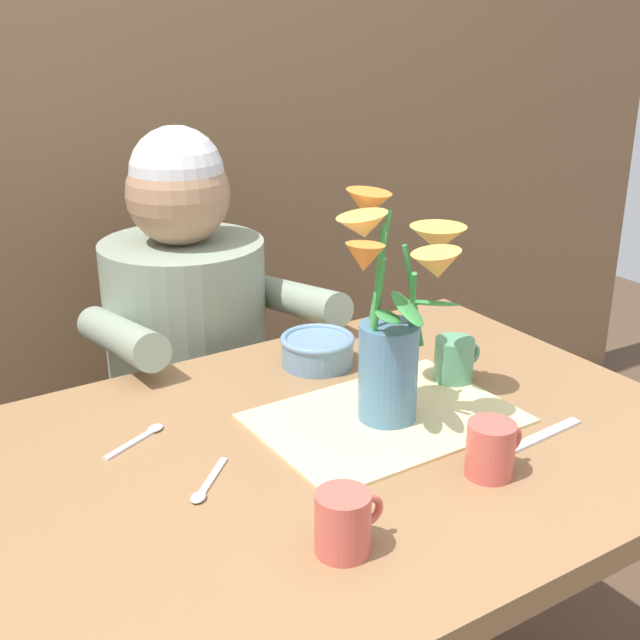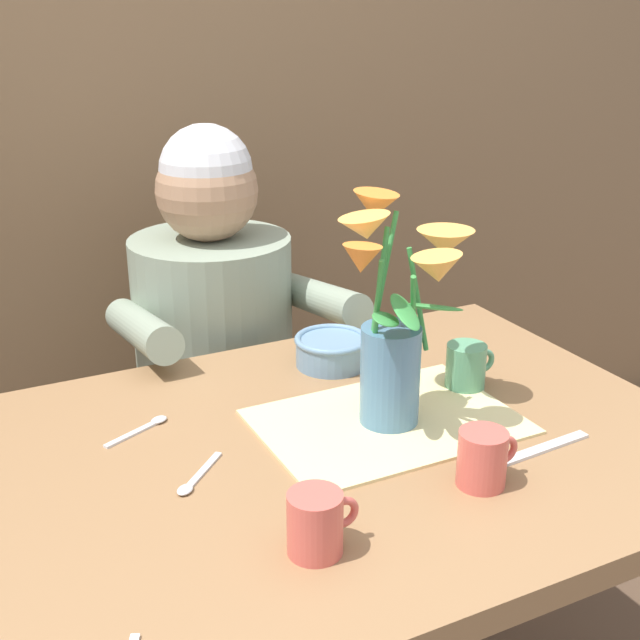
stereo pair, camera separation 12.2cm
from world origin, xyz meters
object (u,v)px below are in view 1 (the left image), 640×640
(dinner_knife, at_px, (537,438))
(coffee_cup, at_px, (344,522))
(flower_vase, at_px, (394,315))
(ceramic_mug, at_px, (491,449))
(ceramic_bowl, at_px, (318,349))
(seated_person, at_px, (191,391))
(tea_cup, at_px, (455,360))

(dinner_knife, xyz_separation_m, coffee_cup, (-0.40, -0.06, 0.04))
(flower_vase, distance_m, ceramic_mug, 0.25)
(ceramic_bowl, relative_size, dinner_knife, 0.72)
(dinner_knife, bearing_deg, ceramic_mug, -170.01)
(seated_person, bearing_deg, coffee_cup, -99.97)
(dinner_knife, bearing_deg, ceramic_bowl, 103.37)
(flower_vase, height_order, dinner_knife, flower_vase)
(flower_vase, xyz_separation_m, ceramic_mug, (0.01, -0.21, -0.14))
(ceramic_mug, height_order, coffee_cup, same)
(seated_person, relative_size, ceramic_bowl, 8.35)
(seated_person, distance_m, tea_cup, 0.65)
(ceramic_bowl, height_order, ceramic_mug, ceramic_mug)
(seated_person, xyz_separation_m, coffee_cup, (-0.17, -0.84, 0.22))
(seated_person, bearing_deg, dinner_knife, -72.12)
(ceramic_bowl, relative_size, coffee_cup, 1.46)
(flower_vase, height_order, tea_cup, flower_vase)
(ceramic_mug, xyz_separation_m, coffee_cup, (-0.27, -0.03, 0.00))
(ceramic_bowl, distance_m, dinner_knife, 0.43)
(flower_vase, relative_size, coffee_cup, 3.80)
(dinner_knife, bearing_deg, coffee_cup, -174.94)
(tea_cup, bearing_deg, seated_person, 115.00)
(flower_vase, bearing_deg, seated_person, 97.97)
(ceramic_bowl, bearing_deg, seated_person, 105.02)
(seated_person, relative_size, flower_vase, 3.21)
(tea_cup, bearing_deg, ceramic_mug, -121.86)
(seated_person, bearing_deg, tea_cup, -63.45)
(flower_vase, height_order, coffee_cup, flower_vase)
(tea_cup, xyz_separation_m, coffee_cup, (-0.43, -0.29, 0.00))
(ceramic_bowl, bearing_deg, dinner_knife, -72.55)
(flower_vase, bearing_deg, coffee_cup, -136.57)
(seated_person, height_order, flower_vase, seated_person)
(flower_vase, xyz_separation_m, tea_cup, (0.17, 0.05, -0.14))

